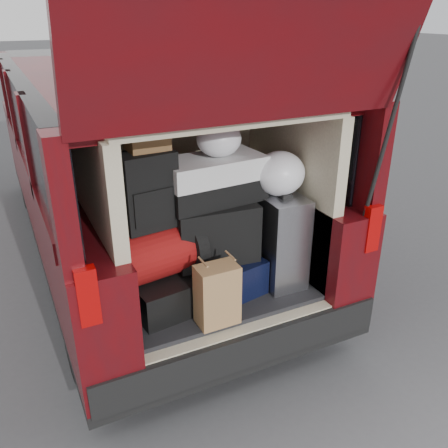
{
  "coord_description": "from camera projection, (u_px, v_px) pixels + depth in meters",
  "views": [
    {
      "loc": [
        -1.11,
        -2.3,
        2.25
      ],
      "look_at": [
        0.11,
        0.2,
        0.98
      ],
      "focal_mm": 38.0,
      "sensor_mm": 36.0,
      "label": 1
    }
  ],
  "objects": [
    {
      "name": "navy_hardshell",
      "position": [
        218.0,
        271.0,
        3.13
      ],
      "size": [
        0.53,
        0.6,
        0.23
      ],
      "primitive_type": "cube",
      "rotation": [
        0.0,
        0.0,
        0.18
      ],
      "color": "black",
      "rests_on": "load_floor"
    },
    {
      "name": "kraft_bag",
      "position": [
        217.0,
        295.0,
        2.74
      ],
      "size": [
        0.24,
        0.16,
        0.37
      ],
      "primitive_type": "cube",
      "rotation": [
        0.0,
        0.0,
        0.01
      ],
      "color": "#AE7D4E",
      "rests_on": "load_floor"
    },
    {
      "name": "black_soft_case",
      "position": [
        214.0,
        232.0,
        2.98
      ],
      "size": [
        0.54,
        0.35,
        0.37
      ],
      "primitive_type": "cube",
      "rotation": [
        0.0,
        0.0,
        -0.09
      ],
      "color": "black",
      "rests_on": "navy_hardshell"
    },
    {
      "name": "plastic_bag_right",
      "position": [
        280.0,
        173.0,
        2.96
      ],
      "size": [
        0.35,
        0.33,
        0.28
      ],
      "primitive_type": "ellipsoid",
      "rotation": [
        0.0,
        0.0,
        0.08
      ],
      "color": "white",
      "rests_on": "silver_roller"
    },
    {
      "name": "ground",
      "position": [
        222.0,
        368.0,
        3.25
      ],
      "size": [
        80.0,
        80.0,
        0.0
      ],
      "primitive_type": "plane",
      "color": "#3E3E41",
      "rests_on": "ground"
    },
    {
      "name": "black_hardshell",
      "position": [
        158.0,
        288.0,
        2.96
      ],
      "size": [
        0.46,
        0.59,
        0.22
      ],
      "primitive_type": "cube",
      "rotation": [
        0.0,
        0.0,
        0.13
      ],
      "color": "black",
      "rests_on": "load_floor"
    },
    {
      "name": "backpack",
      "position": [
        147.0,
        191.0,
        2.67
      ],
      "size": [
        0.33,
        0.23,
        0.45
      ],
      "primitive_type": "cube",
      "rotation": [
        0.0,
        0.0,
        0.13
      ],
      "color": "black",
      "rests_on": "red_duffel"
    },
    {
      "name": "red_duffel",
      "position": [
        158.0,
        251.0,
        2.83
      ],
      "size": [
        0.54,
        0.4,
        0.32
      ],
      "primitive_type": "cube",
      "rotation": [
        0.0,
        0.0,
        0.16
      ],
      "color": "maroon",
      "rests_on": "black_hardshell"
    },
    {
      "name": "twotone_duffel",
      "position": [
        213.0,
        179.0,
        2.9
      ],
      "size": [
        0.65,
        0.37,
        0.28
      ],
      "primitive_type": "cube",
      "rotation": [
        0.0,
        0.0,
        0.08
      ],
      "color": "silver",
      "rests_on": "black_soft_case"
    },
    {
      "name": "minivan",
      "position": [
        135.0,
        167.0,
        4.39
      ],
      "size": [
        1.9,
        5.35,
        2.77
      ],
      "color": "black",
      "rests_on": "ground"
    },
    {
      "name": "plastic_bag_center",
      "position": [
        219.0,
        139.0,
        2.81
      ],
      "size": [
        0.31,
        0.29,
        0.22
      ],
      "primitive_type": "ellipsoid",
      "rotation": [
        0.0,
        0.0,
        0.15
      ],
      "color": "white",
      "rests_on": "twotone_duffel"
    },
    {
      "name": "load_floor",
      "position": [
        205.0,
        313.0,
        3.36
      ],
      "size": [
        1.24,
        1.05,
        0.55
      ],
      "primitive_type": "cube",
      "color": "black",
      "rests_on": "ground"
    },
    {
      "name": "silver_roller",
      "position": [
        278.0,
        238.0,
        3.14
      ],
      "size": [
        0.27,
        0.42,
        0.62
      ],
      "primitive_type": "cube",
      "rotation": [
        0.0,
        0.0,
        -0.03
      ],
      "color": "silver",
      "rests_on": "load_floor"
    },
    {
      "name": "grocery_sack_lower",
      "position": [
        146.0,
        131.0,
        2.59
      ],
      "size": [
        0.23,
        0.19,
        0.2
      ],
      "primitive_type": "cube",
      "rotation": [
        0.0,
        0.0,
        0.04
      ],
      "color": "brown",
      "rests_on": "backpack"
    }
  ]
}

